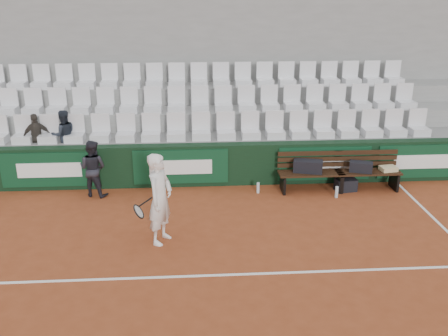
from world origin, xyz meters
TOP-DOWN VIEW (x-y plane):
  - ground at (0.00, 0.00)m, footprint 80.00×80.00m
  - court_baseline at (0.00, 0.00)m, footprint 18.00×0.06m
  - back_barrier at (0.07, 3.99)m, footprint 18.00×0.34m
  - grandstand_tier_front at (0.00, 4.62)m, footprint 18.00×0.95m
  - grandstand_tier_mid at (0.00, 5.58)m, footprint 18.00×0.95m
  - grandstand_tier_back at (0.00, 6.53)m, footprint 18.00×0.95m
  - grandstand_rear_wall at (0.00, 7.15)m, footprint 18.00×0.30m
  - seat_row_front at (0.00, 4.45)m, footprint 11.90×0.44m
  - seat_row_mid at (0.00, 5.40)m, footprint 11.90×0.44m
  - seat_row_back at (0.00, 6.35)m, footprint 11.90×0.44m
  - bench_left at (2.80, 3.45)m, footprint 1.50×0.56m
  - bench_right at (4.13, 3.44)m, footprint 1.50×0.56m
  - sports_bag_left at (2.72, 3.48)m, footprint 0.71×0.44m
  - sports_bag_right at (3.94, 3.42)m, footprint 0.56×0.39m
  - towel at (4.60, 3.45)m, footprint 0.41×0.32m
  - sports_bag_ground at (3.61, 3.39)m, footprint 0.51×0.35m
  - water_bottle_near at (1.57, 3.40)m, footprint 0.07×0.07m
  - water_bottle_far at (3.29, 3.01)m, footprint 0.07×0.07m
  - tennis_player at (-0.53, 1.24)m, footprint 0.81×0.74m
  - ball_kid at (-2.15, 3.51)m, footprint 0.76×0.67m
  - spectator_b at (-3.60, 4.50)m, footprint 0.71×0.52m
  - spectator_c at (-2.96, 4.50)m, footprint 0.71×0.64m

SIDE VIEW (x-z plane):
  - ground at x=0.00m, z-range 0.00..0.00m
  - court_baseline at x=0.00m, z-range 0.00..0.01m
  - water_bottle_near at x=1.57m, z-range 0.00..0.25m
  - water_bottle_far at x=3.29m, z-range 0.00..0.26m
  - sports_bag_ground at x=3.61m, z-range 0.00..0.29m
  - bench_left at x=2.80m, z-range 0.00..0.45m
  - bench_right at x=4.13m, z-range 0.00..0.45m
  - grandstand_tier_front at x=0.00m, z-range 0.00..1.00m
  - back_barrier at x=0.07m, z-range 0.00..1.00m
  - towel at x=4.60m, z-range 0.45..0.55m
  - sports_bag_right at x=3.94m, z-range 0.45..0.69m
  - sports_bag_left at x=2.72m, z-range 0.45..0.73m
  - ball_kid at x=-2.15m, z-range 0.00..1.30m
  - grandstand_tier_mid at x=0.00m, z-range 0.00..1.45m
  - tennis_player at x=-0.53m, z-range 0.00..1.72m
  - grandstand_tier_back at x=0.00m, z-range 0.00..1.90m
  - seat_row_front at x=0.00m, z-range 1.00..1.63m
  - spectator_b at x=-3.60m, z-range 1.00..2.13m
  - spectator_c at x=-2.96m, z-range 1.00..2.20m
  - seat_row_mid at x=0.00m, z-range 1.45..2.08m
  - grandstand_rear_wall at x=0.00m, z-range 0.00..4.40m
  - seat_row_back at x=0.00m, z-range 1.90..2.53m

